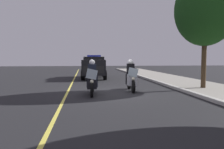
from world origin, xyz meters
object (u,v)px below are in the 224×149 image
police_suv (94,66)px  police_motorcycle_lead_right (131,78)px  tree_mid_block (205,10)px  police_motorcycle_lead_left (92,80)px

police_suv → police_motorcycle_lead_right: bearing=12.0°
police_motorcycle_lead_right → police_suv: 8.01m
police_motorcycle_lead_right → tree_mid_block: size_ratio=0.34×
police_suv → tree_mid_block: (7.78, 5.86, 3.38)m
police_motorcycle_lead_right → tree_mid_block: 5.63m
police_motorcycle_lead_left → tree_mid_block: 7.45m
police_motorcycle_lead_right → police_suv: police_suv is taller
police_motorcycle_lead_left → police_motorcycle_lead_right: size_ratio=1.00×
police_suv → tree_mid_block: 10.31m
police_motorcycle_lead_left → tree_mid_block: tree_mid_block is taller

